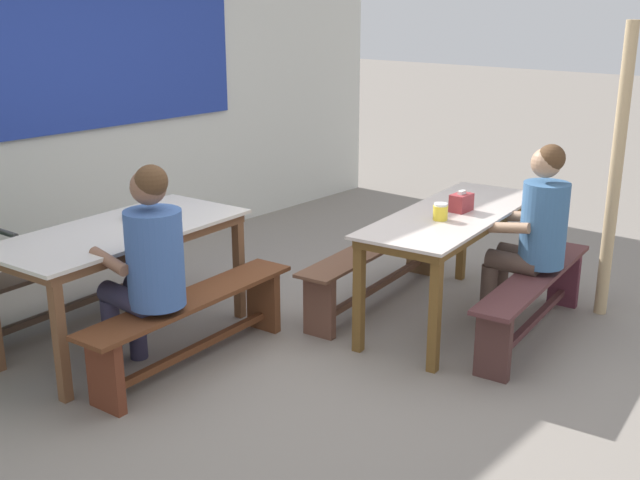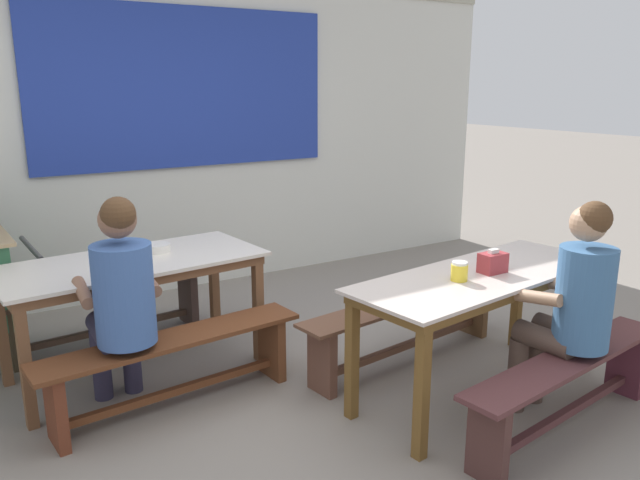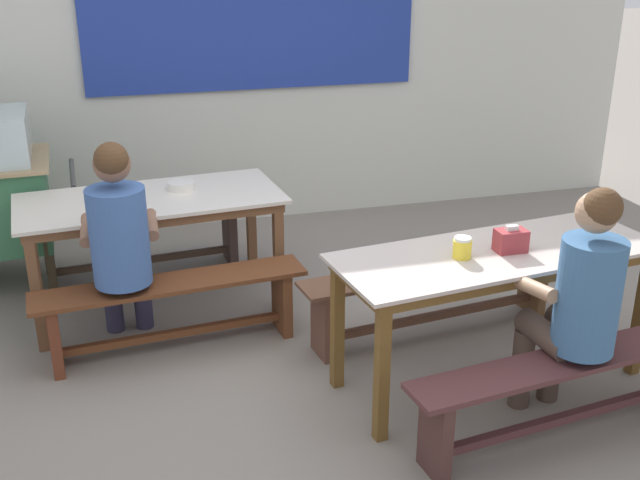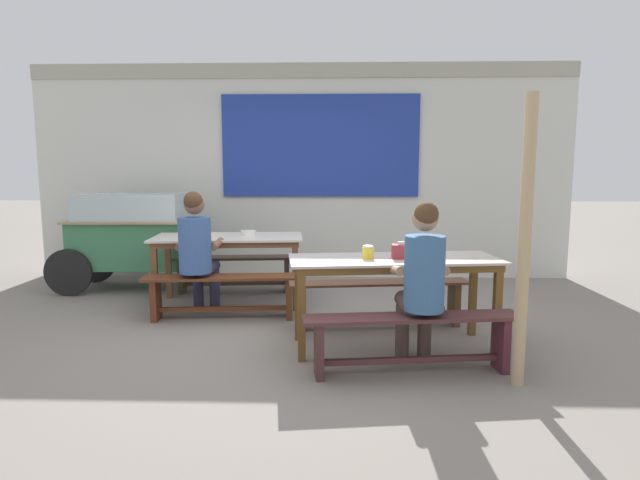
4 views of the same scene
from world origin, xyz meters
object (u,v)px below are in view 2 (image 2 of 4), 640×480
(dining_table_far, at_px, (132,271))
(soup_bowl, at_px, (157,248))
(bench_near_back, at_px, (406,321))
(bench_near_front, at_px, (567,382))
(bench_far_back, at_px, (106,304))
(person_left_back_turned, at_px, (122,296))
(tissue_box, at_px, (493,263))
(dining_table_near, at_px, (482,286))
(bench_far_front, at_px, (175,360))
(condiment_jar, at_px, (459,271))
(person_near_front, at_px, (572,302))

(dining_table_far, distance_m, soup_bowl, 0.25)
(bench_near_back, relative_size, bench_near_front, 1.07)
(bench_far_back, distance_m, person_left_back_turned, 1.22)
(bench_near_back, relative_size, tissue_box, 10.94)
(dining_table_near, relative_size, bench_far_back, 1.18)
(bench_far_front, xyz_separation_m, person_left_back_turned, (-0.26, 0.05, 0.43))
(bench_far_back, relative_size, person_left_back_turned, 1.20)
(bench_far_front, bearing_deg, person_left_back_turned, 169.69)
(dining_table_near, relative_size, condiment_jar, 16.48)
(bench_near_back, bearing_deg, tissue_box, -78.02)
(bench_far_front, relative_size, bench_near_back, 0.91)
(dining_table_near, bearing_deg, bench_far_back, 131.49)
(bench_far_back, relative_size, tissue_box, 9.68)
(dining_table_near, relative_size, soup_bowl, 10.69)
(tissue_box, relative_size, condiment_jar, 1.45)
(person_left_back_turned, relative_size, person_near_front, 1.01)
(bench_far_back, height_order, bench_far_front, same)
(dining_table_near, bearing_deg, person_near_front, -73.49)
(person_near_front, bearing_deg, condiment_jar, 128.22)
(dining_table_near, xyz_separation_m, bench_near_front, (0.07, -0.59, -0.39))
(dining_table_far, relative_size, dining_table_near, 0.93)
(bench_far_back, bearing_deg, person_near_front, -52.63)
(dining_table_far, distance_m, condiment_jar, 2.04)
(tissue_box, distance_m, condiment_jar, 0.28)
(bench_near_back, xyz_separation_m, soup_bowl, (-1.41, 0.90, 0.51))
(bench_far_back, xyz_separation_m, bench_near_back, (1.67, -1.38, -0.01))
(person_near_front, relative_size, tissue_box, 8.02)
(dining_table_near, relative_size, person_left_back_turned, 1.41)
(person_near_front, bearing_deg, tissue_box, 101.13)
(bench_far_back, bearing_deg, bench_far_front, -84.79)
(dining_table_near, distance_m, soup_bowl, 2.10)
(bench_far_front, relative_size, person_near_front, 1.25)
(dining_table_far, relative_size, bench_near_front, 1.04)
(dining_table_far, height_order, tissue_box, tissue_box)
(bench_far_front, relative_size, condiment_jar, 14.46)
(bench_far_back, height_order, person_near_front, person_near_front)
(condiment_jar, bearing_deg, dining_table_near, 8.64)
(bench_far_back, relative_size, bench_near_back, 0.88)
(bench_near_front, bearing_deg, dining_table_near, 97.20)
(person_left_back_turned, height_order, person_near_front, person_left_back_turned)
(bench_far_front, height_order, person_left_back_turned, person_left_back_turned)
(dining_table_near, bearing_deg, soup_bowl, 134.93)
(bench_near_back, distance_m, soup_bowl, 1.75)
(dining_table_near, distance_m, bench_far_front, 1.86)
(dining_table_far, height_order, bench_far_back, dining_table_far)
(person_left_back_turned, relative_size, condiment_jar, 11.71)
(bench_far_back, bearing_deg, soup_bowl, -61.79)
(bench_near_front, relative_size, tissue_box, 10.27)
(person_left_back_turned, bearing_deg, bench_near_back, -8.01)
(bench_far_back, xyz_separation_m, condiment_jar, (1.52, -2.00, 0.53))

